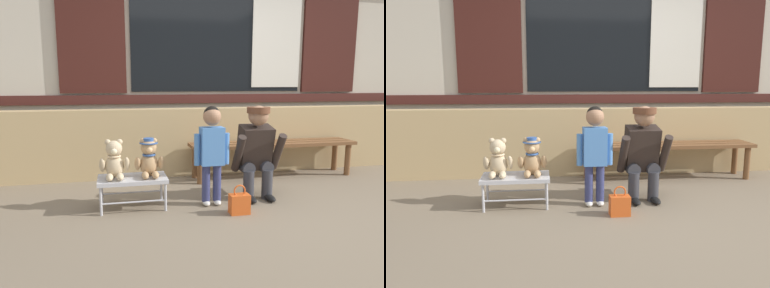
% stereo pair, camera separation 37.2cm
% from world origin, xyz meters
% --- Properties ---
extents(ground_plane, '(60.00, 60.00, 0.00)m').
position_xyz_m(ground_plane, '(0.00, 0.00, 0.00)').
color(ground_plane, '#756651').
extents(brick_low_wall, '(7.98, 0.25, 0.85)m').
position_xyz_m(brick_low_wall, '(0.00, 1.43, 0.42)').
color(brick_low_wall, tan).
rests_on(brick_low_wall, ground).
extents(shop_facade, '(8.15, 0.26, 3.37)m').
position_xyz_m(shop_facade, '(0.00, 1.94, 1.70)').
color(shop_facade, beige).
rests_on(shop_facade, ground).
extents(wooden_bench_long, '(2.10, 0.40, 0.44)m').
position_xyz_m(wooden_bench_long, '(0.49, 1.06, 0.37)').
color(wooden_bench_long, brown).
rests_on(wooden_bench_long, ground).
extents(small_display_bench, '(0.64, 0.36, 0.30)m').
position_xyz_m(small_display_bench, '(-1.29, 0.26, 0.27)').
color(small_display_bench, '#BCBCC1').
rests_on(small_display_bench, ground).
extents(teddy_bear_plain, '(0.28, 0.26, 0.36)m').
position_xyz_m(teddy_bear_plain, '(-1.45, 0.26, 0.46)').
color(teddy_bear_plain, '#CCB289').
rests_on(teddy_bear_plain, small_display_bench).
extents(teddy_bear_with_hat, '(0.28, 0.27, 0.36)m').
position_xyz_m(teddy_bear_with_hat, '(-1.13, 0.26, 0.47)').
color(teddy_bear_with_hat, tan).
rests_on(teddy_bear_with_hat, small_display_bench).
extents(child_standing, '(0.35, 0.18, 0.96)m').
position_xyz_m(child_standing, '(-0.54, 0.19, 0.59)').
color(child_standing, navy).
rests_on(child_standing, ground).
extents(adult_crouching, '(0.50, 0.49, 0.95)m').
position_xyz_m(adult_crouching, '(-0.03, 0.33, 0.48)').
color(adult_crouching, '#333338').
rests_on(adult_crouching, ground).
extents(handbag_on_ground, '(0.18, 0.11, 0.27)m').
position_xyz_m(handbag_on_ground, '(-0.36, -0.10, 0.10)').
color(handbag_on_ground, '#DB561E').
rests_on(handbag_on_ground, ground).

